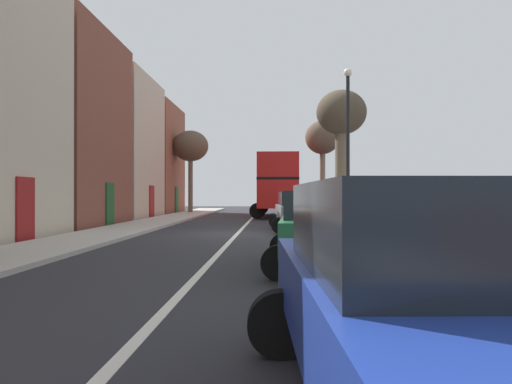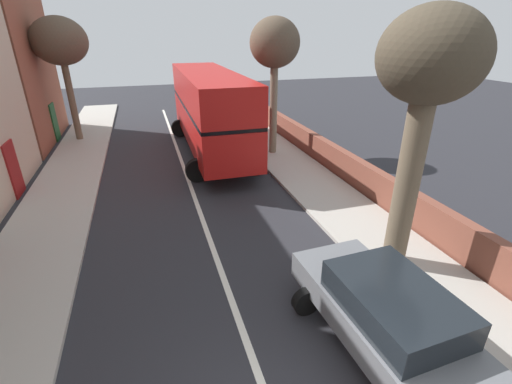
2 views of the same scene
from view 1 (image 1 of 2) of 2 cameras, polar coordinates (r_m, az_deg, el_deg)
ground_plane at (r=19.41m, az=-2.15°, el=-4.84°), size 84.00×84.00×0.00m
road_centre_line at (r=19.41m, az=-2.15°, el=-4.82°), size 0.16×54.00×0.01m
sidewalk_left at (r=20.38m, az=-16.07°, el=-4.44°), size 2.60×60.00×0.12m
sidewalk_right at (r=19.66m, az=12.29°, el=-4.60°), size 2.60×60.00×0.12m
terraced_houses_left at (r=22.21m, az=-24.70°, el=7.26°), size 4.07×47.68×9.44m
boundary_wall_right at (r=19.95m, az=16.68°, el=-2.96°), size 0.36×54.00×1.21m
double_decker_bus at (r=34.21m, az=2.60°, el=1.11°), size 3.64×10.85×4.06m
parked_car_green_right_0 at (r=10.18m, az=8.01°, el=-3.80°), size 2.58×4.49×1.62m
parked_car_blue_right_1 at (r=3.57m, az=19.31°, el=-10.43°), size 2.60×4.34×1.64m
parked_car_grey_right_2 at (r=20.71m, az=5.07°, el=-1.94°), size 2.62×4.48×1.66m
street_tree_right_1 at (r=33.42m, az=7.74°, el=6.06°), size 2.33×2.33×6.36m
street_tree_left_2 at (r=39.46m, az=-7.62°, el=5.19°), size 2.83×2.83×6.47m
street_tree_right_3 at (r=23.52m, az=9.89°, el=8.22°), size 2.34×2.34×6.31m
lamppost_right at (r=19.44m, az=10.63°, el=6.41°), size 0.32×0.32×6.31m
litter_bin_right at (r=10.30m, az=24.11°, el=-5.12°), size 0.55×0.55×1.11m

